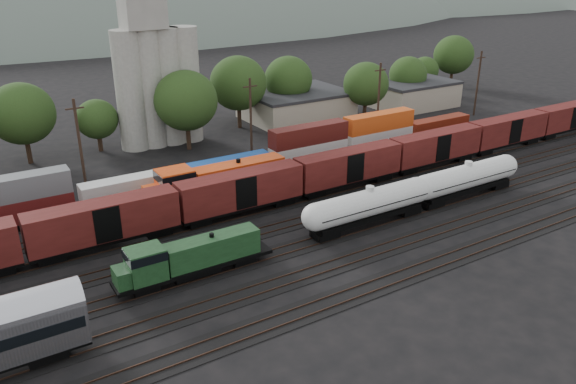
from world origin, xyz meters
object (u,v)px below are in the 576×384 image
orange_locomotive (214,181)px  tank_car_a (369,204)px  green_locomotive (186,258)px  grain_silo (156,74)px

orange_locomotive → tank_car_a: bearing=-52.4°
green_locomotive → orange_locomotive: (9.80, 15.00, 0.47)m
grain_silo → orange_locomotive: bearing=-96.3°
green_locomotive → tank_car_a: tank_car_a is taller
grain_silo → green_locomotive: bearing=-107.1°
orange_locomotive → grain_silo: bearing=83.7°
tank_car_a → grain_silo: (-8.71, 41.00, 8.58)m
green_locomotive → grain_silo: grain_silo is taller
tank_car_a → orange_locomotive: 18.94m
tank_car_a → orange_locomotive: size_ratio=0.88×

